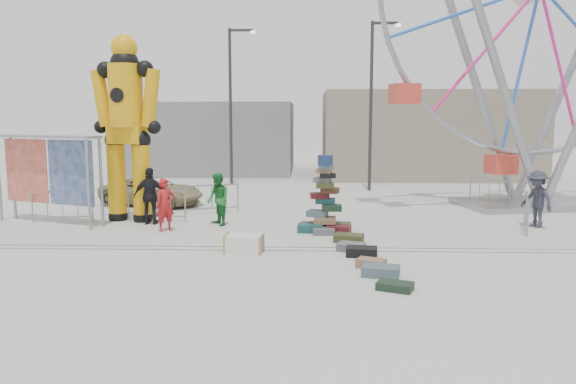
{
  "coord_description": "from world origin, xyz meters",
  "views": [
    {
      "loc": [
        -0.02,
        -14.17,
        3.63
      ],
      "look_at": [
        -0.56,
        1.46,
        1.48
      ],
      "focal_mm": 35.0,
      "sensor_mm": 36.0,
      "label": 1
    }
  ],
  "objects_px": {
    "barricade_wheel_back": "(489,192)",
    "pedestrian_green": "(218,199)",
    "lamp_post_left": "(232,98)",
    "lamp_post_right": "(373,97)",
    "suitcase_tower": "(325,210)",
    "pedestrian_black": "(151,196)",
    "pedestrian_grey": "(537,199)",
    "pedestrian_red": "(165,205)",
    "steamer_trunk": "(244,244)",
    "ferris_wheel": "(539,16)",
    "banner_scaffold": "(47,158)",
    "parked_suv": "(152,191)",
    "barricade_dummy_b": "(157,205)",
    "barricade_wheel_front": "(526,213)",
    "barricade_dummy_a": "(62,206)",
    "barricade_dummy_c": "(212,199)",
    "crash_test_dummy": "(127,121)"
  },
  "relations": [
    {
      "from": "suitcase_tower",
      "to": "ferris_wheel",
      "type": "height_order",
      "value": "ferris_wheel"
    },
    {
      "from": "ferris_wheel",
      "to": "steamer_trunk",
      "type": "relative_size",
      "value": 15.17
    },
    {
      "from": "barricade_dummy_c",
      "to": "pedestrian_black",
      "type": "height_order",
      "value": "pedestrian_black"
    },
    {
      "from": "ferris_wheel",
      "to": "barricade_wheel_back",
      "type": "xyz_separation_m",
      "value": [
        -1.45,
        0.29,
        -6.87
      ]
    },
    {
      "from": "parked_suv",
      "to": "banner_scaffold",
      "type": "bearing_deg",
      "value": 164.76
    },
    {
      "from": "banner_scaffold",
      "to": "parked_suv",
      "type": "height_order",
      "value": "banner_scaffold"
    },
    {
      "from": "pedestrian_red",
      "to": "pedestrian_grey",
      "type": "relative_size",
      "value": 0.9
    },
    {
      "from": "barricade_wheel_back",
      "to": "pedestrian_red",
      "type": "relative_size",
      "value": 1.2
    },
    {
      "from": "lamp_post_right",
      "to": "ferris_wheel",
      "type": "distance_m",
      "value": 7.92
    },
    {
      "from": "lamp_post_right",
      "to": "ferris_wheel",
      "type": "xyz_separation_m",
      "value": [
        5.74,
        -4.6,
        2.93
      ]
    },
    {
      "from": "steamer_trunk",
      "to": "barricade_wheel_front",
      "type": "relative_size",
      "value": 0.5
    },
    {
      "from": "barricade_wheel_front",
      "to": "pedestrian_green",
      "type": "height_order",
      "value": "pedestrian_green"
    },
    {
      "from": "steamer_trunk",
      "to": "barricade_wheel_front",
      "type": "distance_m",
      "value": 9.23
    },
    {
      "from": "crash_test_dummy",
      "to": "pedestrian_grey",
      "type": "bearing_deg",
      "value": 9.25
    },
    {
      "from": "barricade_dummy_a",
      "to": "pedestrian_red",
      "type": "xyz_separation_m",
      "value": [
        3.89,
        -1.34,
        0.28
      ]
    },
    {
      "from": "lamp_post_left",
      "to": "suitcase_tower",
      "type": "distance_m",
      "value": 13.14
    },
    {
      "from": "barricade_dummy_c",
      "to": "pedestrian_green",
      "type": "bearing_deg",
      "value": -97.26
    },
    {
      "from": "lamp_post_right",
      "to": "pedestrian_black",
      "type": "distance_m",
      "value": 12.65
    },
    {
      "from": "barricade_wheel_back",
      "to": "pedestrian_green",
      "type": "xyz_separation_m",
      "value": [
        -10.35,
        -4.62,
        0.32
      ]
    },
    {
      "from": "banner_scaffold",
      "to": "parked_suv",
      "type": "relative_size",
      "value": 0.98
    },
    {
      "from": "lamp_post_left",
      "to": "pedestrian_black",
      "type": "distance_m",
      "value": 11.47
    },
    {
      "from": "banner_scaffold",
      "to": "pedestrian_black",
      "type": "height_order",
      "value": "banner_scaffold"
    },
    {
      "from": "ferris_wheel",
      "to": "pedestrian_grey",
      "type": "relative_size",
      "value": 8.11
    },
    {
      "from": "barricade_dummy_b",
      "to": "lamp_post_right",
      "type": "bearing_deg",
      "value": 47.98
    },
    {
      "from": "lamp_post_right",
      "to": "barricade_wheel_front",
      "type": "distance_m",
      "value": 10.89
    },
    {
      "from": "pedestrian_black",
      "to": "parked_suv",
      "type": "xyz_separation_m",
      "value": [
        -1.07,
        4.0,
        -0.38
      ]
    },
    {
      "from": "barricade_wheel_front",
      "to": "pedestrian_black",
      "type": "bearing_deg",
      "value": 106.27
    },
    {
      "from": "barricade_dummy_a",
      "to": "pedestrian_grey",
      "type": "bearing_deg",
      "value": -8.22
    },
    {
      "from": "barricade_dummy_b",
      "to": "barricade_dummy_c",
      "type": "bearing_deg",
      "value": 48.53
    },
    {
      "from": "steamer_trunk",
      "to": "barricade_dummy_b",
      "type": "xyz_separation_m",
      "value": [
        -3.52,
        4.37,
        0.32
      ]
    },
    {
      "from": "ferris_wheel",
      "to": "banner_scaffold",
      "type": "xyz_separation_m",
      "value": [
        -17.5,
        -4.24,
        -5.18
      ]
    },
    {
      "from": "ferris_wheel",
      "to": "barricade_dummy_c",
      "type": "xyz_separation_m",
      "value": [
        -12.41,
        -2.01,
        -6.87
      ]
    },
    {
      "from": "lamp_post_left",
      "to": "lamp_post_right",
      "type": "bearing_deg",
      "value": -15.95
    },
    {
      "from": "barricade_wheel_front",
      "to": "pedestrian_grey",
      "type": "xyz_separation_m",
      "value": [
        0.5,
        0.5,
        0.38
      ]
    },
    {
      "from": "steamer_trunk",
      "to": "pedestrian_green",
      "type": "xyz_separation_m",
      "value": [
        -1.28,
        3.71,
        0.64
      ]
    },
    {
      "from": "pedestrian_red",
      "to": "suitcase_tower",
      "type": "bearing_deg",
      "value": -36.02
    },
    {
      "from": "barricade_dummy_a",
      "to": "parked_suv",
      "type": "distance_m",
      "value": 4.26
    },
    {
      "from": "barricade_dummy_a",
      "to": "steamer_trunk",
      "type": "bearing_deg",
      "value": -38.45
    },
    {
      "from": "pedestrian_red",
      "to": "pedestrian_black",
      "type": "height_order",
      "value": "pedestrian_black"
    },
    {
      "from": "barricade_dummy_b",
      "to": "barricade_wheel_front",
      "type": "distance_m",
      "value": 12.2
    },
    {
      "from": "lamp_post_left",
      "to": "ferris_wheel",
      "type": "distance_m",
      "value": 14.65
    },
    {
      "from": "barricade_dummy_c",
      "to": "pedestrian_black",
      "type": "relative_size",
      "value": 1.05
    },
    {
      "from": "steamer_trunk",
      "to": "pedestrian_red",
      "type": "relative_size",
      "value": 0.6
    },
    {
      "from": "lamp_post_right",
      "to": "pedestrian_grey",
      "type": "bearing_deg",
      "value": -63.91
    },
    {
      "from": "ferris_wheel",
      "to": "pedestrian_grey",
      "type": "distance_m",
      "value": 7.9
    },
    {
      "from": "lamp_post_right",
      "to": "barricade_wheel_front",
      "type": "height_order",
      "value": "lamp_post_right"
    },
    {
      "from": "suitcase_tower",
      "to": "pedestrian_red",
      "type": "bearing_deg",
      "value": -172.06
    },
    {
      "from": "barricade_wheel_front",
      "to": "pedestrian_black",
      "type": "relative_size",
      "value": 1.05
    },
    {
      "from": "crash_test_dummy",
      "to": "barricade_wheel_front",
      "type": "distance_m",
      "value": 13.45
    },
    {
      "from": "banner_scaffold",
      "to": "barricade_dummy_b",
      "type": "distance_m",
      "value": 3.89
    }
  ]
}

